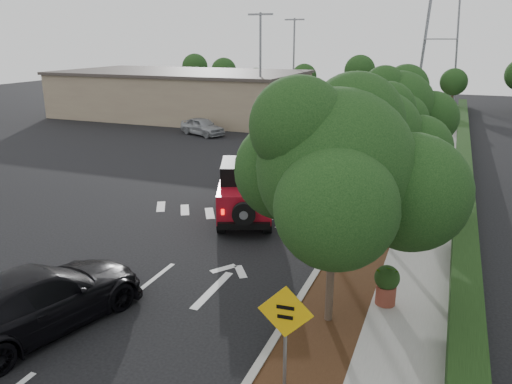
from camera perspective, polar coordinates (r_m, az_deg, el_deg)
The scene contains 19 objects.
ground at distance 15.97m, azimuth -11.52°, elevation -9.66°, with size 120.00×120.00×0.00m, color black.
curb at distance 25.08m, azimuth 12.75°, elevation 0.45°, with size 0.20×70.00×0.15m, color #9E9B93.
planting_strip at distance 24.97m, azimuth 15.01°, elevation 0.17°, with size 1.80×70.00×0.12m, color black.
sidewalk at distance 24.85m, azimuth 19.35°, elevation -0.31°, with size 2.00×70.00×0.12m, color gray.
hedge at distance 24.77m, azimuth 22.65°, elevation 0.09°, with size 0.80×70.00×0.80m, color black.
commercial_building at distance 48.51m, azimuth -8.49°, elevation 10.96°, with size 22.00×12.00×4.00m, color gray.
transmission_tower at distance 60.28m, azimuth 19.69°, elevation 9.43°, with size 7.00×4.00×28.00m, color slate, non-canonical shape.
street_tree_near at distance 13.60m, azimuth 8.23°, elevation -14.59°, with size 3.80×3.80×5.92m, color black, non-canonical shape.
street_tree_mid at distance 19.81m, azimuth 13.02°, elevation -4.34°, with size 3.20×3.20×5.32m, color black, non-canonical shape.
street_tree_far at distance 25.94m, azimuth 15.28°, elevation 0.64°, with size 3.40×3.40×5.62m, color black, non-canonical shape.
light_pole_a at distance 41.14m, azimuth 0.48°, elevation 7.24°, with size 2.00×0.22×9.00m, color slate, non-canonical shape.
light_pole_b at distance 52.67m, azimuth 4.21°, elevation 9.39°, with size 2.00×0.22×9.00m, color slate, non-canonical shape.
red_jeep at distance 20.29m, azimuth -1.27°, elevation 0.21°, with size 3.44×4.80×2.35m.
silver_suv_ahead at distance 24.46m, azimuth 9.35°, elevation 1.77°, with size 2.35×5.11×1.42m, color #A2A6AA.
black_suv_oncoming at distance 13.98m, azimuth -23.63°, elevation -11.17°, with size 2.29×5.64×1.64m, color black.
silver_sedan_oncoming at distance 26.37m, azimuth 0.41°, elevation 2.98°, with size 1.36×3.90×1.29m, color #9DA0A5.
parked_suv at distance 38.57m, azimuth -6.16°, elevation 7.47°, with size 1.57×3.89×1.33m, color #96999D.
speed_hump_sign at distance 10.26m, azimuth 3.37°, elevation -14.93°, with size 1.13×0.13×2.41m.
terracotta_planter at distance 14.21m, azimuth 14.72°, elevation -9.82°, with size 0.68×0.68×1.19m.
Camera 1 is at (8.04, -11.82, 7.12)m, focal length 35.00 mm.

